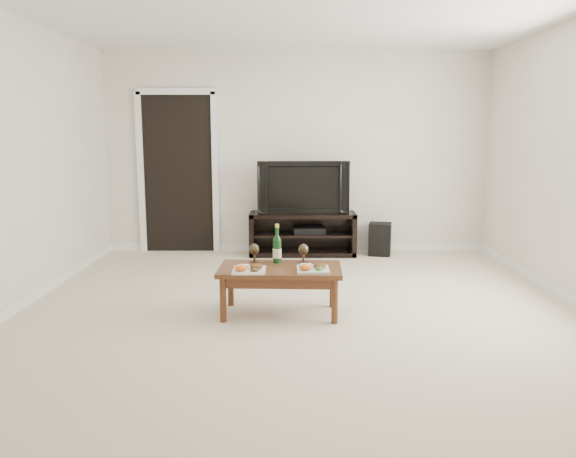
# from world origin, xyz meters

# --- Properties ---
(floor) EXTENTS (5.50, 5.50, 0.00)m
(floor) POSITION_xyz_m (0.00, 0.00, 0.00)
(floor) COLOR beige
(floor) RESTS_ON ground
(back_wall) EXTENTS (5.00, 0.04, 2.60)m
(back_wall) POSITION_xyz_m (0.00, 2.77, 1.30)
(back_wall) COLOR silver
(back_wall) RESTS_ON ground
(doorway) EXTENTS (0.90, 0.02, 2.05)m
(doorway) POSITION_xyz_m (-1.55, 2.73, 1.02)
(doorway) COLOR black
(doorway) RESTS_ON ground
(media_console) EXTENTS (1.36, 0.45, 0.55)m
(media_console) POSITION_xyz_m (0.08, 2.50, 0.28)
(media_console) COLOR black
(media_console) RESTS_ON ground
(television) EXTENTS (1.17, 0.22, 0.67)m
(television) POSITION_xyz_m (0.08, 2.50, 0.88)
(television) COLOR black
(television) RESTS_ON media_console
(av_receiver) EXTENTS (0.42, 0.32, 0.08)m
(av_receiver) POSITION_xyz_m (0.17, 2.48, 0.33)
(av_receiver) COLOR black
(av_receiver) RESTS_ON media_console
(subwoofer) EXTENTS (0.33, 0.33, 0.42)m
(subwoofer) POSITION_xyz_m (1.09, 2.47, 0.21)
(subwoofer) COLOR black
(subwoofer) RESTS_ON ground
(coffee_table) EXTENTS (1.07, 0.61, 0.42)m
(coffee_table) POSITION_xyz_m (-0.17, 0.05, 0.21)
(coffee_table) COLOR #5B3119
(coffee_table) RESTS_ON ground
(plate_left) EXTENTS (0.27, 0.27, 0.07)m
(plate_left) POSITION_xyz_m (-0.43, -0.09, 0.45)
(plate_left) COLOR white
(plate_left) RESTS_ON coffee_table
(plate_right) EXTENTS (0.27, 0.27, 0.07)m
(plate_right) POSITION_xyz_m (0.11, -0.06, 0.45)
(plate_right) COLOR white
(plate_right) RESTS_ON coffee_table
(wine_bottle) EXTENTS (0.07, 0.07, 0.35)m
(wine_bottle) POSITION_xyz_m (-0.20, 0.22, 0.59)
(wine_bottle) COLOR #0F3914
(wine_bottle) RESTS_ON coffee_table
(goblet_left) EXTENTS (0.09, 0.09, 0.17)m
(goblet_left) POSITION_xyz_m (-0.40, 0.24, 0.51)
(goblet_left) COLOR #392F1F
(goblet_left) RESTS_ON coffee_table
(goblet_right) EXTENTS (0.09, 0.09, 0.17)m
(goblet_right) POSITION_xyz_m (0.04, 0.23, 0.51)
(goblet_right) COLOR #392F1F
(goblet_right) RESTS_ON coffee_table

